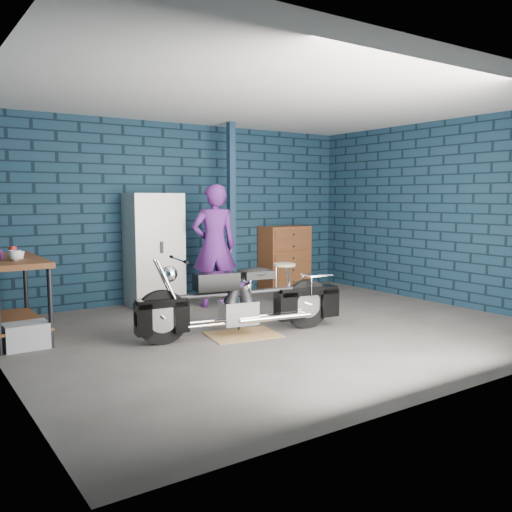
{
  "coord_description": "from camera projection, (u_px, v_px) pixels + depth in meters",
  "views": [
    {
      "loc": [
        -3.75,
        -5.12,
        1.58
      ],
      "look_at": [
        -0.11,
        0.3,
        0.87
      ],
      "focal_mm": 38.0,
      "sensor_mm": 36.0,
      "label": 1
    }
  ],
  "objects": [
    {
      "name": "drip_mat",
      "position": [
        243.0,
        335.0,
        6.24
      ],
      "size": [
        0.88,
        0.72,
        0.01
      ],
      "primitive_type": "cube",
      "rotation": [
        0.0,
        0.0,
        -0.17
      ],
      "color": "olive",
      "rests_on": "ground"
    },
    {
      "name": "room_walls",
      "position": [
        252.0,
        171.0,
        6.73
      ],
      "size": [
        6.02,
        5.01,
        2.71
      ],
      "color": "#102737",
      "rests_on": "ground"
    },
    {
      "name": "support_post",
      "position": [
        231.0,
        212.0,
        8.24
      ],
      "size": [
        0.1,
        0.1,
        2.7
      ],
      "primitive_type": "cube",
      "color": "#12273A",
      "rests_on": "ground"
    },
    {
      "name": "cup_a",
      "position": [
        15.0,
        255.0,
        5.74
      ],
      "size": [
        0.17,
        0.17,
        0.11
      ],
      "primitive_type": "imported",
      "rotation": [
        0.0,
        0.0,
        0.3
      ],
      "color": "beige",
      "rests_on": "workbench"
    },
    {
      "name": "tool_chest",
      "position": [
        285.0,
        258.0,
        9.25
      ],
      "size": [
        0.82,
        0.45,
        1.09
      ],
      "primitive_type": "cube",
      "color": "brown",
      "rests_on": "ground"
    },
    {
      "name": "motorcycle",
      "position": [
        243.0,
        295.0,
        6.19
      ],
      "size": [
        2.18,
        0.91,
        0.93
      ],
      "primitive_type": null,
      "rotation": [
        0.0,
        0.0,
        -0.17
      ],
      "color": "black",
      "rests_on": "ground"
    },
    {
      "name": "workbench",
      "position": [
        13.0,
        298.0,
        6.03
      ],
      "size": [
        0.6,
        1.4,
        0.91
      ],
      "primitive_type": "cube",
      "color": "brown",
      "rests_on": "ground"
    },
    {
      "name": "cup_b",
      "position": [
        20.0,
        255.0,
        5.89
      ],
      "size": [
        0.12,
        0.12,
        0.09
      ],
      "primitive_type": "imported",
      "rotation": [
        0.0,
        0.0,
        0.39
      ],
      "color": "beige",
      "rests_on": "workbench"
    },
    {
      "name": "storage_bin",
      "position": [
        26.0,
        336.0,
        5.67
      ],
      "size": [
        0.43,
        0.31,
        0.27
      ],
      "primitive_type": "cube",
      "color": "gray",
      "rests_on": "ground"
    },
    {
      "name": "locker",
      "position": [
        154.0,
        250.0,
        7.89
      ],
      "size": [
        0.76,
        0.55,
        1.64
      ],
      "primitive_type": "cube",
      "color": "beige",
      "rests_on": "ground"
    },
    {
      "name": "mug_red",
      "position": [
        13.0,
        252.0,
        6.09
      ],
      "size": [
        0.11,
        0.11,
        0.12
      ],
      "primitive_type": "cylinder",
      "rotation": [
        0.0,
        0.0,
        0.36
      ],
      "color": "#A42115",
      "rests_on": "workbench"
    },
    {
      "name": "person",
      "position": [
        214.0,
        246.0,
        7.78
      ],
      "size": [
        0.74,
        0.6,
        1.76
      ],
      "primitive_type": "imported",
      "rotation": [
        0.0,
        0.0,
        2.82
      ],
      "color": "#531E70",
      "rests_on": "ground"
    },
    {
      "name": "ground",
      "position": [
        277.0,
        330.0,
        6.48
      ],
      "size": [
        6.0,
        6.0,
        0.0
      ],
      "primitive_type": "plane",
      "color": "#504D4B",
      "rests_on": "ground"
    },
    {
      "name": "shop_stool",
      "position": [
        284.0,
        283.0,
        8.08
      ],
      "size": [
        0.41,
        0.41,
        0.6
      ],
      "primitive_type": null,
      "rotation": [
        0.0,
        0.0,
        0.31
      ],
      "color": "beige",
      "rests_on": "ground"
    }
  ]
}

